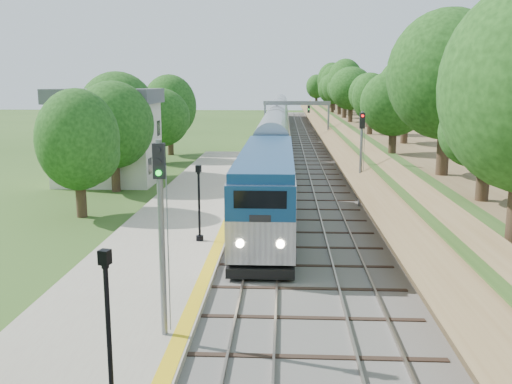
{
  "coord_description": "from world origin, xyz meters",
  "views": [
    {
      "loc": [
        0.98,
        -17.48,
        8.55
      ],
      "look_at": [
        -0.5,
        12.19,
        2.8
      ],
      "focal_mm": 40.0,
      "sensor_mm": 36.0,
      "label": 1
    }
  ],
  "objects_px": {
    "lamppost_far": "(199,207)",
    "signal_platform": "(161,218)",
    "train": "(278,126)",
    "signal_farside": "(361,149)",
    "lamppost_mid": "(109,337)",
    "station_building": "(107,136)",
    "signal_gantry": "(296,112)"
  },
  "relations": [
    {
      "from": "signal_platform",
      "to": "signal_farside",
      "type": "height_order",
      "value": "signal_platform"
    },
    {
      "from": "train",
      "to": "signal_farside",
      "type": "xyz_separation_m",
      "value": [
        6.2,
        -44.2,
        1.8
      ]
    },
    {
      "from": "signal_farside",
      "to": "signal_platform",
      "type": "bearing_deg",
      "value": -113.03
    },
    {
      "from": "signal_gantry",
      "to": "lamppost_mid",
      "type": "distance_m",
      "value": 59.58
    },
    {
      "from": "train",
      "to": "signal_platform",
      "type": "height_order",
      "value": "signal_platform"
    },
    {
      "from": "train",
      "to": "lamppost_far",
      "type": "height_order",
      "value": "train"
    },
    {
      "from": "lamppost_far",
      "to": "signal_platform",
      "type": "xyz_separation_m",
      "value": [
        0.5,
        -11.27,
        2.17
      ]
    },
    {
      "from": "train",
      "to": "signal_farside",
      "type": "relative_size",
      "value": 18.75
    },
    {
      "from": "signal_platform",
      "to": "signal_farside",
      "type": "xyz_separation_m",
      "value": [
        9.1,
        21.41,
        -0.23
      ]
    },
    {
      "from": "station_building",
      "to": "signal_farside",
      "type": "bearing_deg",
      "value": -23.3
    },
    {
      "from": "train",
      "to": "signal_platform",
      "type": "bearing_deg",
      "value": -92.53
    },
    {
      "from": "station_building",
      "to": "lamppost_mid",
      "type": "bearing_deg",
      "value": -72.81
    },
    {
      "from": "signal_farside",
      "to": "station_building",
      "type": "bearing_deg",
      "value": 156.7
    },
    {
      "from": "lamppost_far",
      "to": "station_building",
      "type": "bearing_deg",
      "value": 119.36
    },
    {
      "from": "station_building",
      "to": "lamppost_mid",
      "type": "distance_m",
      "value": 35.89
    },
    {
      "from": "station_building",
      "to": "signal_gantry",
      "type": "bearing_deg",
      "value": 56.62
    },
    {
      "from": "lamppost_mid",
      "to": "train",
      "type": "bearing_deg",
      "value": 87.2
    },
    {
      "from": "signal_platform",
      "to": "signal_farside",
      "type": "relative_size",
      "value": 0.99
    },
    {
      "from": "station_building",
      "to": "lamppost_mid",
      "type": "height_order",
      "value": "station_building"
    },
    {
      "from": "signal_farside",
      "to": "lamppost_far",
      "type": "bearing_deg",
      "value": -133.45
    },
    {
      "from": "signal_gantry",
      "to": "lamppost_far",
      "type": "distance_m",
      "value": 44.3
    },
    {
      "from": "lamppost_far",
      "to": "signal_platform",
      "type": "relative_size",
      "value": 0.62
    },
    {
      "from": "lamppost_far",
      "to": "train",
      "type": "bearing_deg",
      "value": 86.42
    },
    {
      "from": "train",
      "to": "signal_farside",
      "type": "height_order",
      "value": "signal_farside"
    },
    {
      "from": "lamppost_mid",
      "to": "signal_farside",
      "type": "height_order",
      "value": "signal_farside"
    },
    {
      "from": "lamppost_far",
      "to": "signal_platform",
      "type": "bearing_deg",
      "value": -87.45
    },
    {
      "from": "lamppost_far",
      "to": "signal_platform",
      "type": "height_order",
      "value": "signal_platform"
    },
    {
      "from": "lamppost_mid",
      "to": "signal_platform",
      "type": "xyz_separation_m",
      "value": [
        0.51,
        4.13,
        2.11
      ]
    },
    {
      "from": "train",
      "to": "signal_platform",
      "type": "distance_m",
      "value": 65.71
    },
    {
      "from": "signal_gantry",
      "to": "lamppost_far",
      "type": "height_order",
      "value": "signal_gantry"
    },
    {
      "from": "lamppost_far",
      "to": "signal_gantry",
      "type": "bearing_deg",
      "value": 82.37
    },
    {
      "from": "train",
      "to": "lamppost_mid",
      "type": "height_order",
      "value": "train"
    }
  ]
}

